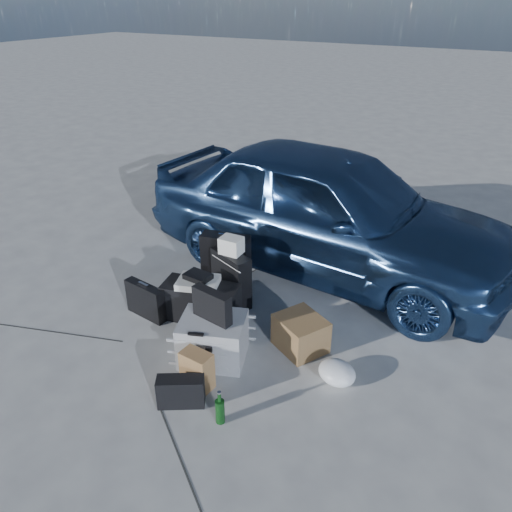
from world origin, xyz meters
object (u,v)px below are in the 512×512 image
(pelican_case, at_px, (213,339))
(green_bottle, at_px, (220,408))
(car, at_px, (327,210))
(suitcase_left, at_px, (226,264))
(briefcase, at_px, (145,301))
(suitcase_right, at_px, (231,278))
(cardboard_box, at_px, (301,333))
(duffel_bag, at_px, (201,302))

(pelican_case, height_order, green_bottle, pelican_case)
(car, relative_size, suitcase_left, 6.39)
(briefcase, height_order, suitcase_right, suitcase_right)
(car, relative_size, pelican_case, 7.60)
(car, height_order, green_bottle, car)
(suitcase_right, height_order, green_bottle, suitcase_right)
(briefcase, distance_m, suitcase_right, 0.94)
(cardboard_box, bearing_deg, green_bottle, -96.97)
(suitcase_left, xyz_separation_m, cardboard_box, (1.18, -0.52, -0.18))
(suitcase_left, distance_m, duffel_bag, 0.61)
(suitcase_left, bearing_deg, briefcase, -131.21)
(suitcase_right, bearing_deg, suitcase_left, 157.40)
(pelican_case, distance_m, briefcase, 1.02)
(briefcase, bearing_deg, suitcase_left, 68.95)
(briefcase, xyz_separation_m, suitcase_right, (0.63, 0.68, 0.11))
(car, bearing_deg, duffel_bag, 162.88)
(suitcase_left, height_order, suitcase_right, suitcase_left)
(car, relative_size, suitcase_right, 7.40)
(duffel_bag, relative_size, cardboard_box, 1.77)
(suitcase_left, bearing_deg, car, 43.22)
(pelican_case, bearing_deg, car, 64.50)
(suitcase_left, relative_size, duffel_bag, 0.89)
(cardboard_box, bearing_deg, suitcase_right, 160.82)
(car, distance_m, suitcase_right, 1.46)
(cardboard_box, xyz_separation_m, green_bottle, (-0.14, -1.17, -0.02))
(cardboard_box, bearing_deg, duffel_bag, -176.50)
(suitcase_left, bearing_deg, suitcase_right, -57.02)
(car, xyz_separation_m, suitcase_left, (-0.73, -1.10, -0.41))
(suitcase_left, relative_size, cardboard_box, 1.56)
(suitcase_right, bearing_deg, car, 87.89)
(pelican_case, distance_m, green_bottle, 0.80)
(suitcase_right, height_order, duffel_bag, suitcase_right)
(briefcase, relative_size, suitcase_left, 0.70)
(suitcase_right, bearing_deg, green_bottle, -39.31)
(briefcase, height_order, green_bottle, briefcase)
(suitcase_left, distance_m, suitcase_right, 0.25)
(suitcase_right, distance_m, green_bottle, 1.75)
(briefcase, xyz_separation_m, green_bottle, (1.49, -0.84, -0.04))
(suitcase_right, xyz_separation_m, duffel_bag, (-0.11, -0.42, -0.10))
(duffel_bag, distance_m, cardboard_box, 1.11)
(car, bearing_deg, pelican_case, 179.35)
(pelican_case, relative_size, cardboard_box, 1.31)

